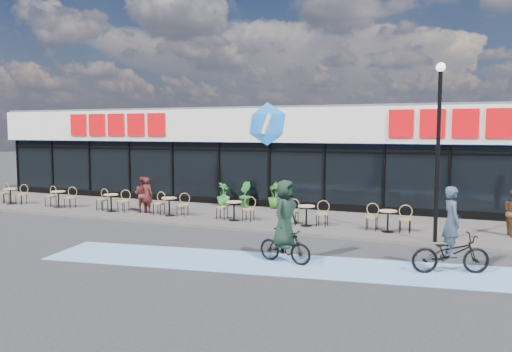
# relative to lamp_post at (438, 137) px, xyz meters

# --- Properties ---
(ground) EXTENTS (120.00, 120.00, 0.00)m
(ground) POSITION_rel_lamp_post_xyz_m (-7.20, -2.30, -3.32)
(ground) COLOR #28282B
(ground) RESTS_ON ground
(sidewalk) EXTENTS (44.00, 5.00, 0.10)m
(sidewalk) POSITION_rel_lamp_post_xyz_m (-7.20, 2.20, -3.27)
(sidewalk) COLOR #504A46
(sidewalk) RESTS_ON ground
(bike_lane) EXTENTS (14.17, 4.13, 0.01)m
(bike_lane) POSITION_rel_lamp_post_xyz_m (-3.20, -3.80, -3.31)
(bike_lane) COLOR #6997C6
(bike_lane) RESTS_ON ground
(building) EXTENTS (30.60, 6.57, 4.75)m
(building) POSITION_rel_lamp_post_xyz_m (-7.20, 7.63, -0.98)
(building) COLOR black
(building) RESTS_ON ground
(lamp_post) EXTENTS (0.28, 0.28, 5.46)m
(lamp_post) POSITION_rel_lamp_post_xyz_m (0.00, 0.00, 0.00)
(lamp_post) COLOR black
(lamp_post) RESTS_ON sidewalk
(bistro_set_0) EXTENTS (1.54, 0.62, 0.90)m
(bistro_set_0) POSITION_rel_lamp_post_xyz_m (-18.69, 1.09, -2.76)
(bistro_set_0) COLOR tan
(bistro_set_0) RESTS_ON sidewalk
(bistro_set_1) EXTENTS (1.54, 0.62, 0.90)m
(bistro_set_1) POSITION_rel_lamp_post_xyz_m (-15.84, 1.09, -2.76)
(bistro_set_1) COLOR tan
(bistro_set_1) RESTS_ON sidewalk
(bistro_set_2) EXTENTS (1.54, 0.62, 0.90)m
(bistro_set_2) POSITION_rel_lamp_post_xyz_m (-12.98, 1.09, -2.76)
(bistro_set_2) COLOR tan
(bistro_set_2) RESTS_ON sidewalk
(bistro_set_3) EXTENTS (1.54, 0.62, 0.90)m
(bistro_set_3) POSITION_rel_lamp_post_xyz_m (-10.12, 1.09, -2.76)
(bistro_set_3) COLOR tan
(bistro_set_3) RESTS_ON sidewalk
(bistro_set_4) EXTENTS (1.54, 0.62, 0.90)m
(bistro_set_4) POSITION_rel_lamp_post_xyz_m (-7.27, 1.09, -2.76)
(bistro_set_4) COLOR tan
(bistro_set_4) RESTS_ON sidewalk
(bistro_set_5) EXTENTS (1.54, 0.62, 0.90)m
(bistro_set_5) POSITION_rel_lamp_post_xyz_m (-4.41, 1.09, -2.76)
(bistro_set_5) COLOR tan
(bistro_set_5) RESTS_ON sidewalk
(bistro_set_6) EXTENTS (1.54, 0.62, 0.90)m
(bistro_set_6) POSITION_rel_lamp_post_xyz_m (-1.55, 1.09, -2.76)
(bistro_set_6) COLOR tan
(bistro_set_6) RESTS_ON sidewalk
(potted_plant_left) EXTENTS (0.62, 0.62, 1.07)m
(potted_plant_left) POSITION_rel_lamp_post_xyz_m (-9.22, 4.15, -2.69)
(potted_plant_left) COLOR #1E6C26
(potted_plant_left) RESTS_ON sidewalk
(potted_plant_mid) EXTENTS (0.76, 0.80, 1.14)m
(potted_plant_mid) POSITION_rel_lamp_post_xyz_m (-8.20, 4.20, -2.65)
(potted_plant_mid) COLOR #1B6022
(potted_plant_mid) RESTS_ON sidewalk
(potted_plant_right) EXTENTS (0.93, 0.93, 1.19)m
(potted_plant_right) POSITION_rel_lamp_post_xyz_m (-6.80, 4.37, -2.63)
(potted_plant_right) COLOR #2C611B
(potted_plant_right) RESTS_ON sidewalk
(patron_left) EXTENTS (0.58, 0.42, 1.50)m
(patron_left) POSITION_rel_lamp_post_xyz_m (-11.34, 1.25, -2.47)
(patron_left) COLOR #421717
(patron_left) RESTS_ON sidewalk
(patron_right) EXTENTS (0.78, 0.64, 1.51)m
(patron_right) POSITION_rel_lamp_post_xyz_m (-11.61, 1.33, -2.47)
(patron_right) COLOR #4F1D1C
(patron_right) RESTS_ON sidewalk
(cyclist_a) EXTENTS (1.61, 0.97, 2.24)m
(cyclist_a) POSITION_rel_lamp_post_xyz_m (-3.65, -3.70, -2.34)
(cyclist_a) COLOR black
(cyclist_a) RESTS_ON ground
(cyclist_b) EXTENTS (2.02, 1.31, 2.18)m
(cyclist_b) POSITION_rel_lamp_post_xyz_m (0.47, -3.08, -2.61)
(cyclist_b) COLOR black
(cyclist_b) RESTS_ON ground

